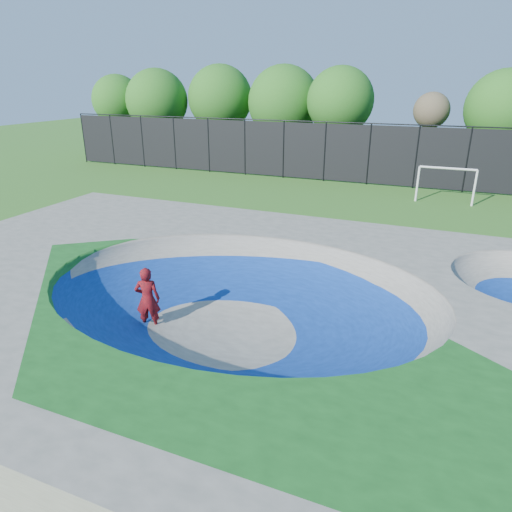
{
  "coord_description": "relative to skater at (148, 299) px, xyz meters",
  "views": [
    {
      "loc": [
        4.72,
        -10.22,
        6.63
      ],
      "look_at": [
        -0.72,
        3.0,
        1.1
      ],
      "focal_mm": 32.0,
      "sensor_mm": 36.0,
      "label": 1
    }
  ],
  "objects": [
    {
      "name": "skater",
      "position": [
        0.0,
        0.0,
        0.0
      ],
      "size": [
        0.81,
        0.69,
        1.88
      ],
      "primitive_type": "imported",
      "rotation": [
        0.0,
        0.0,
        3.55
      ],
      "color": "#B00E14",
      "rests_on": "ground"
    },
    {
      "name": "fence",
      "position": [
        2.4,
        21.85,
        1.16
      ],
      "size": [
        48.09,
        0.09,
        4.04
      ],
      "color": "black",
      "rests_on": "ground"
    },
    {
      "name": "treeline",
      "position": [
        1.67,
        27.05,
        4.14
      ],
      "size": [
        52.79,
        7.21,
        8.33
      ],
      "color": "#463523",
      "rests_on": "ground"
    },
    {
      "name": "ground",
      "position": [
        2.4,
        0.85,
        -0.94
      ],
      "size": [
        120.0,
        120.0,
        0.0
      ],
      "primitive_type": "plane",
      "color": "#2A601A",
      "rests_on": "ground"
    },
    {
      "name": "skate_deck",
      "position": [
        2.4,
        0.85,
        -0.19
      ],
      "size": [
        22.0,
        14.0,
        1.5
      ],
      "primitive_type": "cube",
      "color": "gray",
      "rests_on": "ground"
    },
    {
      "name": "soccer_goal",
      "position": [
        7.35,
        18.36,
        0.5
      ],
      "size": [
        3.14,
        0.12,
        2.07
      ],
      "color": "silver",
      "rests_on": "ground"
    },
    {
      "name": "skateboard",
      "position": [
        0.0,
        0.0,
        -0.92
      ],
      "size": [
        0.81,
        0.4,
        0.05
      ],
      "primitive_type": "cube",
      "rotation": [
        0.0,
        0.0,
        0.24
      ],
      "color": "black",
      "rests_on": "ground"
    }
  ]
}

